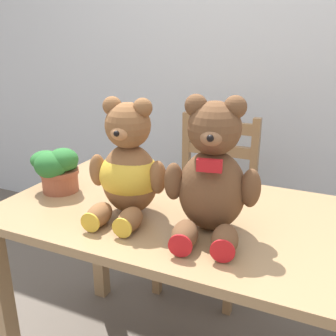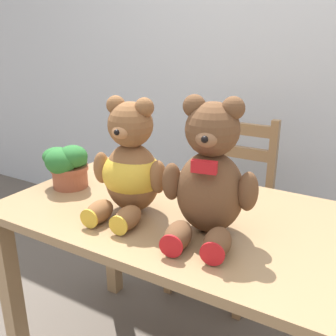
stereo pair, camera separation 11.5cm
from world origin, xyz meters
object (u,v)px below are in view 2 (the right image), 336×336
object	(u,v)px
teddy_bear_left	(130,168)
wooden_chair_behind	(224,203)
teddy_bear_right	(209,177)
potted_plant	(67,164)

from	to	relation	value
teddy_bear_left	wooden_chair_behind	bearing A→B (deg)	-98.23
wooden_chair_behind	teddy_bear_left	distance (m)	0.87
wooden_chair_behind	teddy_bear_right	bearing A→B (deg)	107.94
teddy_bear_right	teddy_bear_left	bearing A→B (deg)	-11.59
teddy_bear_right	wooden_chair_behind	bearing A→B (deg)	-82.64
teddy_bear_left	potted_plant	world-z (taller)	teddy_bear_left
teddy_bear_left	potted_plant	distance (m)	0.35
teddy_bear_left	teddy_bear_right	bearing A→B (deg)	173.32
teddy_bear_left	teddy_bear_right	world-z (taller)	teddy_bear_right
teddy_bear_left	teddy_bear_right	size ratio (longest dim) A/B	0.94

